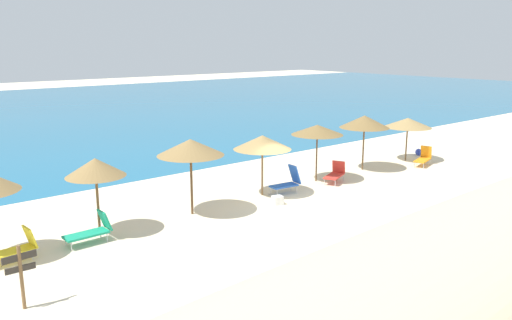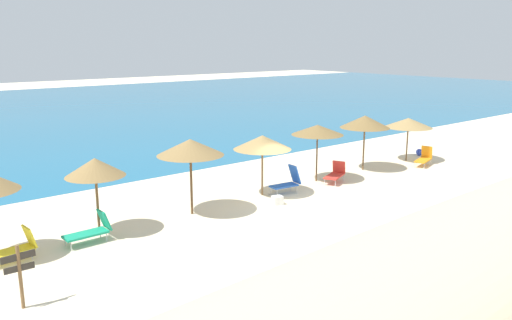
{
  "view_description": "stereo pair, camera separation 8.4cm",
  "coord_description": "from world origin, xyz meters",
  "px_view_note": "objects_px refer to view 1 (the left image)",
  "views": [
    {
      "loc": [
        -14.35,
        -14.67,
        6.49
      ],
      "look_at": [
        -0.4,
        2.02,
        1.59
      ],
      "focal_mm": 36.34,
      "sensor_mm": 36.0,
      "label": 1
    },
    {
      "loc": [
        -14.28,
        -14.72,
        6.49
      ],
      "look_at": [
        -0.4,
        2.02,
        1.59
      ],
      "focal_mm": 36.34,
      "sensor_mm": 36.0,
      "label": 2
    }
  ],
  "objects_px": {
    "lounge_chair_0": "(14,248)",
    "cooler_box": "(277,200)",
    "beach_umbrella_3": "(262,142)",
    "beach_umbrella_6": "(408,123)",
    "wooden_signpost": "(21,271)",
    "beach_ball": "(419,152)",
    "lounge_chair_4": "(423,158)",
    "lounge_chair_2": "(92,230)",
    "beach_umbrella_1": "(95,167)",
    "beach_umbrella_2": "(190,147)",
    "beach_umbrella_5": "(364,122)",
    "lounge_chair_3": "(288,181)",
    "lounge_chair_1": "(335,173)",
    "beach_umbrella_4": "(317,130)"
  },
  "relations": [
    {
      "from": "cooler_box",
      "to": "lounge_chair_0",
      "type": "bearing_deg",
      "value": 174.75
    },
    {
      "from": "beach_umbrella_5",
      "to": "beach_ball",
      "type": "height_order",
      "value": "beach_umbrella_5"
    },
    {
      "from": "wooden_signpost",
      "to": "cooler_box",
      "type": "xyz_separation_m",
      "value": [
        10.63,
        2.28,
        -0.82
      ]
    },
    {
      "from": "beach_umbrella_6",
      "to": "wooden_signpost",
      "type": "height_order",
      "value": "beach_umbrella_6"
    },
    {
      "from": "lounge_chair_4",
      "to": "wooden_signpost",
      "type": "xyz_separation_m",
      "value": [
        -21.51,
        -2.44,
        0.58
      ]
    },
    {
      "from": "wooden_signpost",
      "to": "beach_ball",
      "type": "bearing_deg",
      "value": 5.09
    },
    {
      "from": "lounge_chair_4",
      "to": "wooden_signpost",
      "type": "relative_size",
      "value": 0.89
    },
    {
      "from": "lounge_chair_2",
      "to": "wooden_signpost",
      "type": "height_order",
      "value": "wooden_signpost"
    },
    {
      "from": "beach_umbrella_2",
      "to": "beach_ball",
      "type": "xyz_separation_m",
      "value": [
        16.31,
        0.54,
        -2.45
      ]
    },
    {
      "from": "lounge_chair_0",
      "to": "cooler_box",
      "type": "bearing_deg",
      "value": -99.59
    },
    {
      "from": "beach_umbrella_2",
      "to": "wooden_signpost",
      "type": "xyz_separation_m",
      "value": [
        -7.29,
        -3.54,
        -1.64
      ]
    },
    {
      "from": "lounge_chair_2",
      "to": "beach_umbrella_3",
      "type": "bearing_deg",
      "value": -86.74
    },
    {
      "from": "lounge_chair_3",
      "to": "beach_ball",
      "type": "relative_size",
      "value": 3.64
    },
    {
      "from": "lounge_chair_0",
      "to": "lounge_chair_4",
      "type": "relative_size",
      "value": 1.07
    },
    {
      "from": "beach_umbrella_5",
      "to": "lounge_chair_2",
      "type": "relative_size",
      "value": 1.87
    },
    {
      "from": "beach_umbrella_2",
      "to": "lounge_chair_3",
      "type": "xyz_separation_m",
      "value": [
        4.84,
        -0.29,
        -2.11
      ]
    },
    {
      "from": "cooler_box",
      "to": "lounge_chair_4",
      "type": "bearing_deg",
      "value": 0.81
    },
    {
      "from": "lounge_chair_3",
      "to": "wooden_signpost",
      "type": "height_order",
      "value": "wooden_signpost"
    },
    {
      "from": "lounge_chair_2",
      "to": "wooden_signpost",
      "type": "bearing_deg",
      "value": 134.7
    },
    {
      "from": "beach_ball",
      "to": "beach_umbrella_3",
      "type": "bearing_deg",
      "value": -178.5
    },
    {
      "from": "beach_umbrella_3",
      "to": "lounge_chair_2",
      "type": "distance_m",
      "value": 8.22
    },
    {
      "from": "beach_umbrella_1",
      "to": "beach_ball",
      "type": "xyz_separation_m",
      "value": [
        19.98,
        0.31,
        -2.19
      ]
    },
    {
      "from": "lounge_chair_3",
      "to": "lounge_chair_1",
      "type": "bearing_deg",
      "value": -84.77
    },
    {
      "from": "beach_umbrella_6",
      "to": "beach_umbrella_4",
      "type": "bearing_deg",
      "value": 178.85
    },
    {
      "from": "lounge_chair_0",
      "to": "beach_ball",
      "type": "bearing_deg",
      "value": -92.14
    },
    {
      "from": "beach_umbrella_3",
      "to": "cooler_box",
      "type": "xyz_separation_m",
      "value": [
        -0.44,
        -1.47,
        -2.16
      ]
    },
    {
      "from": "beach_umbrella_1",
      "to": "lounge_chair_4",
      "type": "relative_size",
      "value": 1.82
    },
    {
      "from": "beach_umbrella_1",
      "to": "beach_umbrella_2",
      "type": "height_order",
      "value": "beach_umbrella_2"
    },
    {
      "from": "beach_umbrella_1",
      "to": "beach_umbrella_3",
      "type": "relative_size",
      "value": 1.02
    },
    {
      "from": "beach_umbrella_3",
      "to": "beach_umbrella_4",
      "type": "relative_size",
      "value": 0.97
    },
    {
      "from": "beach_umbrella_6",
      "to": "beach_ball",
      "type": "relative_size",
      "value": 6.67
    },
    {
      "from": "wooden_signpost",
      "to": "cooler_box",
      "type": "relative_size",
      "value": 4.09
    },
    {
      "from": "lounge_chair_1",
      "to": "cooler_box",
      "type": "relative_size",
      "value": 3.76
    },
    {
      "from": "wooden_signpost",
      "to": "beach_ball",
      "type": "height_order",
      "value": "wooden_signpost"
    },
    {
      "from": "beach_umbrella_4",
      "to": "beach_umbrella_6",
      "type": "relative_size",
      "value": 1.04
    },
    {
      "from": "lounge_chair_3",
      "to": "beach_umbrella_2",
      "type": "bearing_deg",
      "value": 93.61
    },
    {
      "from": "wooden_signpost",
      "to": "cooler_box",
      "type": "height_order",
      "value": "wooden_signpost"
    },
    {
      "from": "lounge_chair_0",
      "to": "wooden_signpost",
      "type": "xyz_separation_m",
      "value": [
        -0.66,
        -3.2,
        0.59
      ]
    },
    {
      "from": "beach_umbrella_2",
      "to": "beach_ball",
      "type": "height_order",
      "value": "beach_umbrella_2"
    },
    {
      "from": "beach_umbrella_3",
      "to": "cooler_box",
      "type": "bearing_deg",
      "value": -106.51
    },
    {
      "from": "beach_umbrella_6",
      "to": "lounge_chair_4",
      "type": "height_order",
      "value": "beach_umbrella_6"
    },
    {
      "from": "beach_umbrella_1",
      "to": "beach_umbrella_6",
      "type": "height_order",
      "value": "beach_umbrella_1"
    },
    {
      "from": "beach_umbrella_3",
      "to": "beach_umbrella_6",
      "type": "xyz_separation_m",
      "value": [
        10.72,
        -0.0,
        -0.18
      ]
    },
    {
      "from": "beach_umbrella_2",
      "to": "lounge_chair_1",
      "type": "relative_size",
      "value": 1.93
    },
    {
      "from": "beach_umbrella_2",
      "to": "cooler_box",
      "type": "height_order",
      "value": "beach_umbrella_2"
    },
    {
      "from": "beach_umbrella_2",
      "to": "lounge_chair_2",
      "type": "relative_size",
      "value": 1.93
    },
    {
      "from": "lounge_chair_0",
      "to": "lounge_chair_2",
      "type": "height_order",
      "value": "lounge_chair_2"
    },
    {
      "from": "lounge_chair_4",
      "to": "cooler_box",
      "type": "height_order",
      "value": "lounge_chair_4"
    },
    {
      "from": "beach_umbrella_3",
      "to": "beach_umbrella_5",
      "type": "relative_size",
      "value": 0.92
    },
    {
      "from": "lounge_chair_2",
      "to": "beach_ball",
      "type": "height_order",
      "value": "lounge_chair_2"
    }
  ]
}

